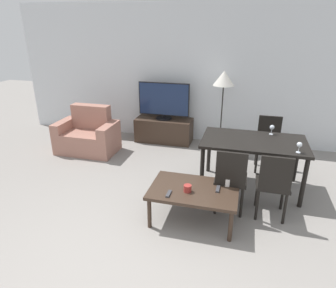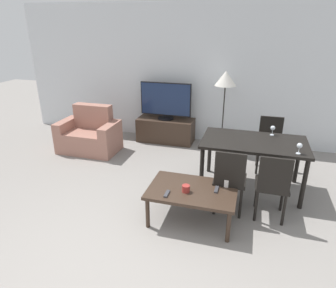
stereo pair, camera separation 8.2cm
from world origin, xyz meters
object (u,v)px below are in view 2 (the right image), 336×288
at_px(tv_stand, 166,130).
at_px(wine_glass_center, 300,146).
at_px(tv, 166,101).
at_px(remote_primary, 216,189).
at_px(coffee_table, 192,192).
at_px(wine_glass_left, 273,129).
at_px(armchair, 90,135).
at_px(dining_table, 254,146).
at_px(remote_secondary, 167,194).
at_px(cup_white_near, 186,189).
at_px(dining_chair_near, 230,178).
at_px(dining_chair_far, 270,141).
at_px(dining_chair_near_right, 273,184).
at_px(cup_colored_far, 227,182).
at_px(floor_lamp, 226,81).

distance_m(tv_stand, wine_glass_center, 3.00).
xyz_separation_m(tv, remote_primary, (1.37, -2.46, -0.41)).
xyz_separation_m(coffee_table, wine_glass_left, (0.92, 1.32, 0.47)).
bearing_deg(wine_glass_center, coffee_table, -150.29).
relative_size(armchair, wine_glass_left, 7.58).
xyz_separation_m(armchair, coffee_table, (2.35, -1.63, 0.09)).
height_order(dining_table, remote_secondary, dining_table).
height_order(armchair, wine_glass_left, wine_glass_left).
height_order(remote_secondary, cup_white_near, cup_white_near).
relative_size(dining_chair_near, dining_chair_far, 1.00).
xyz_separation_m(dining_chair_near, remote_secondary, (-0.68, -0.48, -0.06)).
bearing_deg(dining_chair_near_right, armchair, 157.46).
bearing_deg(tv_stand, coffee_table, -66.63).
bearing_deg(remote_secondary, coffee_table, 38.51).
xyz_separation_m(dining_chair_near, wine_glass_center, (0.80, 0.42, 0.36)).
bearing_deg(dining_chair_near, coffee_table, -146.44).
relative_size(dining_chair_near, cup_white_near, 9.49).
relative_size(dining_chair_near, cup_colored_far, 9.16).
xyz_separation_m(armchair, tv_stand, (1.26, 0.88, -0.06)).
distance_m(tv, dining_chair_far, 2.18).
relative_size(armchair, coffee_table, 1.04).
bearing_deg(wine_glass_center, cup_white_near, -148.64).
distance_m(dining_chair_near_right, floor_lamp, 2.43).
bearing_deg(dining_chair_far, wine_glass_center, -74.37).
bearing_deg(cup_colored_far, tv, 122.38).
height_order(floor_lamp, wine_glass_center, floor_lamp).
relative_size(dining_chair_near_right, remote_secondary, 5.94).
bearing_deg(coffee_table, dining_table, 56.35).
bearing_deg(wine_glass_center, cup_colored_far, -148.64).
bearing_deg(dining_chair_near_right, wine_glass_left, 90.51).
relative_size(tv, dining_chair_far, 1.16).
height_order(coffee_table, wine_glass_left, wine_glass_left).
bearing_deg(remote_secondary, wine_glass_center, 31.40).
bearing_deg(remote_secondary, dining_chair_near, 35.55).
height_order(coffee_table, remote_secondary, remote_secondary).
relative_size(armchair, floor_lamp, 0.73).
bearing_deg(dining_table, dining_chair_near_right, -70.76).
bearing_deg(remote_secondary, armchair, 138.51).
bearing_deg(dining_table, wine_glass_left, 51.69).
xyz_separation_m(dining_chair_far, remote_secondary, (-1.19, -1.95, -0.06)).
height_order(tv, wine_glass_center, tv).
height_order(armchair, cup_colored_far, armchair).
bearing_deg(coffee_table, wine_glass_left, 55.20).
relative_size(floor_lamp, wine_glass_center, 10.35).
height_order(dining_chair_near, cup_colored_far, dining_chair_near).
height_order(tv_stand, coffee_table, tv_stand).
relative_size(tv_stand, dining_chair_far, 1.29).
height_order(tv, floor_lamp, floor_lamp).
relative_size(remote_primary, wine_glass_left, 1.03).
bearing_deg(dining_chair_near, armchair, 153.81).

